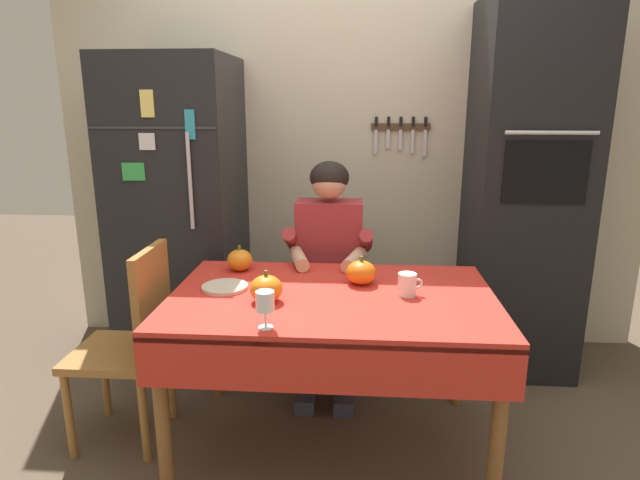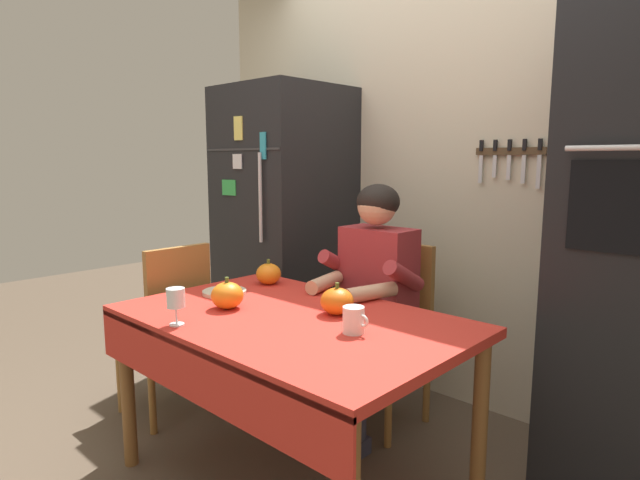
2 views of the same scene
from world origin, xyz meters
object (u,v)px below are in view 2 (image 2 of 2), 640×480
object	(u,v)px
wine_glass	(176,299)
pumpkin_large	(227,295)
coffee_mug	(354,320)
refrigerator	(285,233)
pumpkin_small	(269,274)
serving_tray	(224,292)
seated_person	(369,289)
chair_left_side	(170,324)
dining_table	(286,337)
chair_behind_person	(391,324)
pumpkin_medium	(337,301)

from	to	relation	value
wine_glass	pumpkin_large	distance (m)	0.28
coffee_mug	refrigerator	bearing A→B (deg)	146.21
pumpkin_small	serving_tray	world-z (taller)	pumpkin_small
refrigerator	seated_person	size ratio (longest dim) A/B	1.45
chair_left_side	dining_table	bearing A→B (deg)	-0.55
refrigerator	seated_person	xyz separation A→B (m)	(0.90, -0.28, -0.16)
coffee_mug	pumpkin_large	size ratio (longest dim) A/B	0.79
chair_behind_person	pumpkin_small	size ratio (longest dim) A/B	7.25
seated_person	pumpkin_medium	bearing A→B (deg)	-68.30
coffee_mug	pumpkin_large	distance (m)	0.60
dining_table	chair_behind_person	size ratio (longest dim) A/B	1.51
chair_behind_person	pumpkin_small	bearing A→B (deg)	-131.75
dining_table	pumpkin_medium	bearing A→B (deg)	53.19
dining_table	pumpkin_large	bearing A→B (deg)	-162.16
dining_table	wine_glass	distance (m)	0.46
chair_behind_person	chair_left_side	world-z (taller)	same
coffee_mug	pumpkin_large	bearing A→B (deg)	-168.65
pumpkin_medium	pumpkin_small	size ratio (longest dim) A/B	1.06
pumpkin_large	serving_tray	size ratio (longest dim) A/B	0.67
pumpkin_medium	serving_tray	distance (m)	0.62
seated_person	pumpkin_large	bearing A→B (deg)	-107.56
coffee_mug	wine_glass	distance (m)	0.67
refrigerator	pumpkin_medium	world-z (taller)	refrigerator
chair_behind_person	pumpkin_large	bearing A→B (deg)	-103.95
chair_behind_person	seated_person	distance (m)	0.29
chair_behind_person	pumpkin_medium	world-z (taller)	chair_behind_person
pumpkin_large	pumpkin_small	xyz separation A→B (m)	(-0.20, 0.41, -0.00)
coffee_mug	dining_table	bearing A→B (deg)	-174.31
dining_table	pumpkin_small	bearing A→B (deg)	145.73
chair_behind_person	seated_person	world-z (taller)	seated_person
refrigerator	serving_tray	distance (m)	0.97
chair_behind_person	serving_tray	xyz separation A→B (m)	(-0.43, -0.74, 0.24)
chair_left_side	seated_person	bearing A→B (deg)	34.99
pumpkin_small	pumpkin_large	bearing A→B (deg)	-63.58
refrigerator	pumpkin_large	size ratio (longest dim) A/B	13.25
coffee_mug	pumpkin_small	size ratio (longest dim) A/B	0.83
seated_person	pumpkin_medium	size ratio (longest dim) A/B	9.12
pumpkin_medium	dining_table	bearing A→B (deg)	-126.81
wine_glass	pumpkin_medium	distance (m)	0.63
coffee_mug	serving_tray	xyz separation A→B (m)	(-0.80, 0.02, -0.04)
dining_table	chair_left_side	distance (m)	0.91
coffee_mug	wine_glass	size ratio (longest dim) A/B	0.74
dining_table	chair_left_side	bearing A→B (deg)	179.45
dining_table	pumpkin_small	size ratio (longest dim) A/B	10.92
dining_table	coffee_mug	distance (m)	0.35
seated_person	serving_tray	size ratio (longest dim) A/B	6.12
refrigerator	wine_glass	bearing A→B (deg)	-59.69
refrigerator	pumpkin_medium	bearing A→B (deg)	-33.74
dining_table	coffee_mug	xyz separation A→B (m)	(0.32, 0.03, 0.13)
dining_table	chair_left_side	xyz separation A→B (m)	(-0.90, 0.01, -0.14)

